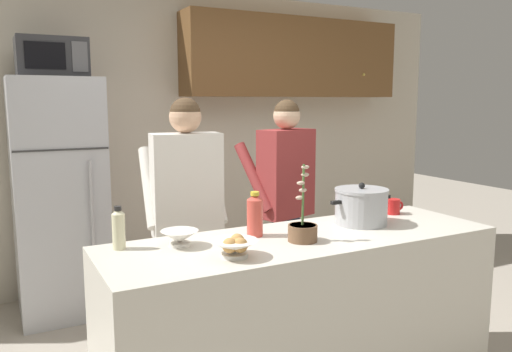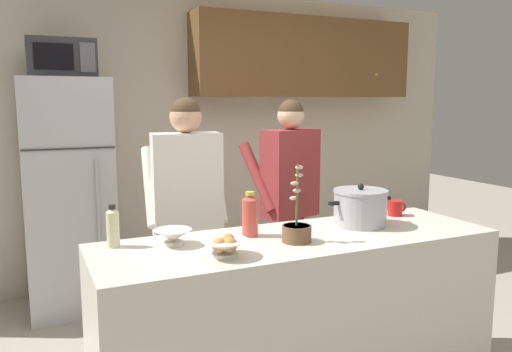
{
  "view_description": "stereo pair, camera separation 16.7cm",
  "coord_description": "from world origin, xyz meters",
  "px_view_note": "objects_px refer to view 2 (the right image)",
  "views": [
    {
      "loc": [
        -1.44,
        -2.2,
        1.63
      ],
      "look_at": [
        0.0,
        0.55,
        1.17
      ],
      "focal_mm": 35.84,
      "sensor_mm": 36.0,
      "label": 1
    },
    {
      "loc": [
        -1.29,
        -2.27,
        1.63
      ],
      "look_at": [
        0.0,
        0.55,
        1.17
      ],
      "focal_mm": 35.84,
      "sensor_mm": 36.0,
      "label": 2
    }
  ],
  "objects_px": {
    "microwave": "(61,59)",
    "bottle_mid_counter": "(250,215)",
    "refrigerator": "(68,196)",
    "potted_orchid": "(297,229)",
    "coffee_mug": "(395,208)",
    "cooking_pot": "(360,207)",
    "person_near_pot": "(187,199)",
    "person_by_sink": "(289,186)",
    "bread_bowl": "(225,246)",
    "bottle_near_edge": "(113,226)",
    "empty_bowl": "(173,236)"
  },
  "relations": [
    {
      "from": "person_near_pot",
      "to": "bread_bowl",
      "type": "bearing_deg",
      "value": -95.74
    },
    {
      "from": "person_by_sink",
      "to": "potted_orchid",
      "type": "height_order",
      "value": "person_by_sink"
    },
    {
      "from": "bottle_near_edge",
      "to": "bottle_mid_counter",
      "type": "height_order",
      "value": "bottle_mid_counter"
    },
    {
      "from": "bottle_near_edge",
      "to": "microwave",
      "type": "bearing_deg",
      "value": 92.92
    },
    {
      "from": "microwave",
      "to": "cooking_pot",
      "type": "xyz_separation_m",
      "value": [
        1.44,
        -1.75,
        -0.91
      ]
    },
    {
      "from": "bottle_near_edge",
      "to": "bread_bowl",
      "type": "bearing_deg",
      "value": -40.65
    },
    {
      "from": "microwave",
      "to": "person_by_sink",
      "type": "relative_size",
      "value": 0.29
    },
    {
      "from": "coffee_mug",
      "to": "cooking_pot",
      "type": "bearing_deg",
      "value": -161.93
    },
    {
      "from": "empty_bowl",
      "to": "bottle_near_edge",
      "type": "xyz_separation_m",
      "value": [
        -0.27,
        0.09,
        0.06
      ]
    },
    {
      "from": "person_near_pot",
      "to": "person_by_sink",
      "type": "height_order",
      "value": "person_near_pot"
    },
    {
      "from": "person_near_pot",
      "to": "empty_bowl",
      "type": "xyz_separation_m",
      "value": [
        -0.25,
        -0.6,
        -0.06
      ]
    },
    {
      "from": "bottle_mid_counter",
      "to": "empty_bowl",
      "type": "bearing_deg",
      "value": -179.6
    },
    {
      "from": "person_near_pot",
      "to": "potted_orchid",
      "type": "distance_m",
      "value": 0.86
    },
    {
      "from": "coffee_mug",
      "to": "potted_orchid",
      "type": "xyz_separation_m",
      "value": [
        -0.85,
        -0.27,
        0.02
      ]
    },
    {
      "from": "refrigerator",
      "to": "empty_bowl",
      "type": "height_order",
      "value": "refrigerator"
    },
    {
      "from": "person_by_sink",
      "to": "bread_bowl",
      "type": "height_order",
      "value": "person_by_sink"
    },
    {
      "from": "bottle_near_edge",
      "to": "bottle_mid_counter",
      "type": "bearing_deg",
      "value": -7.41
    },
    {
      "from": "microwave",
      "to": "person_near_pot",
      "type": "bearing_deg",
      "value": -61.2
    },
    {
      "from": "cooking_pot",
      "to": "bread_bowl",
      "type": "xyz_separation_m",
      "value": [
        -0.92,
        -0.24,
        -0.05
      ]
    },
    {
      "from": "bread_bowl",
      "to": "bottle_near_edge",
      "type": "relative_size",
      "value": 1.05
    },
    {
      "from": "person_near_pot",
      "to": "person_by_sink",
      "type": "bearing_deg",
      "value": 14.4
    },
    {
      "from": "microwave",
      "to": "person_by_sink",
      "type": "distance_m",
      "value": 1.93
    },
    {
      "from": "microwave",
      "to": "bottle_mid_counter",
      "type": "bearing_deg",
      "value": -65.55
    },
    {
      "from": "person_near_pot",
      "to": "bottle_near_edge",
      "type": "xyz_separation_m",
      "value": [
        -0.53,
        -0.5,
        -0.01
      ]
    },
    {
      "from": "refrigerator",
      "to": "bottle_mid_counter",
      "type": "bearing_deg",
      "value": -65.82
    },
    {
      "from": "potted_orchid",
      "to": "person_near_pot",
      "type": "bearing_deg",
      "value": 112.81
    },
    {
      "from": "refrigerator",
      "to": "potted_orchid",
      "type": "xyz_separation_m",
      "value": [
        0.94,
        -1.92,
        0.09
      ]
    },
    {
      "from": "cooking_pot",
      "to": "coffee_mug",
      "type": "relative_size",
      "value": 3.21
    },
    {
      "from": "refrigerator",
      "to": "coffee_mug",
      "type": "xyz_separation_m",
      "value": [
        1.79,
        -1.65,
        0.07
      ]
    },
    {
      "from": "person_near_pot",
      "to": "potted_orchid",
      "type": "xyz_separation_m",
      "value": [
        0.33,
        -0.79,
        -0.04
      ]
    },
    {
      "from": "bottle_mid_counter",
      "to": "potted_orchid",
      "type": "bearing_deg",
      "value": -49.86
    },
    {
      "from": "bread_bowl",
      "to": "bottle_mid_counter",
      "type": "relative_size",
      "value": 0.93
    },
    {
      "from": "bread_bowl",
      "to": "empty_bowl",
      "type": "height_order",
      "value": "bread_bowl"
    },
    {
      "from": "coffee_mug",
      "to": "bottle_near_edge",
      "type": "height_order",
      "value": "bottle_near_edge"
    },
    {
      "from": "bottle_near_edge",
      "to": "coffee_mug",
      "type": "bearing_deg",
      "value": -0.73
    },
    {
      "from": "coffee_mug",
      "to": "empty_bowl",
      "type": "distance_m",
      "value": 1.44
    },
    {
      "from": "person_near_pot",
      "to": "potted_orchid",
      "type": "relative_size",
      "value": 4.17
    },
    {
      "from": "person_near_pot",
      "to": "bread_bowl",
      "type": "relative_size",
      "value": 7.44
    },
    {
      "from": "microwave",
      "to": "coffee_mug",
      "type": "relative_size",
      "value": 3.66
    },
    {
      "from": "person_by_sink",
      "to": "bottle_mid_counter",
      "type": "distance_m",
      "value": 1.05
    },
    {
      "from": "microwave",
      "to": "potted_orchid",
      "type": "height_order",
      "value": "microwave"
    },
    {
      "from": "microwave",
      "to": "person_by_sink",
      "type": "bearing_deg",
      "value": -31.87
    },
    {
      "from": "person_by_sink",
      "to": "bread_bowl",
      "type": "bearing_deg",
      "value": -130.06
    },
    {
      "from": "person_near_pot",
      "to": "empty_bowl",
      "type": "bearing_deg",
      "value": -113.05
    },
    {
      "from": "refrigerator",
      "to": "microwave",
      "type": "height_order",
      "value": "microwave"
    },
    {
      "from": "person_near_pot",
      "to": "bottle_mid_counter",
      "type": "bearing_deg",
      "value": -74.51
    },
    {
      "from": "microwave",
      "to": "bottle_mid_counter",
      "type": "xyz_separation_m",
      "value": [
        0.77,
        -1.7,
        -0.9
      ]
    },
    {
      "from": "potted_orchid",
      "to": "microwave",
      "type": "bearing_deg",
      "value": 116.37
    },
    {
      "from": "empty_bowl",
      "to": "potted_orchid",
      "type": "height_order",
      "value": "potted_orchid"
    },
    {
      "from": "microwave",
      "to": "empty_bowl",
      "type": "xyz_separation_m",
      "value": [
        0.36,
        -1.7,
        -0.97
      ]
    }
  ]
}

